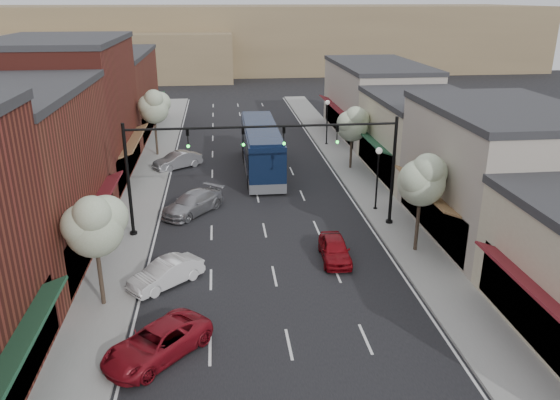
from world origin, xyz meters
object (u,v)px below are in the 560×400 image
object	(u,v)px
lamp_post_near	(378,168)
red_hatchback	(335,249)
signal_mast_right	(356,156)
tree_right_far	(353,123)
coach_bus	(261,148)
parked_car_a	(157,343)
parked_car_b	(166,273)
parked_car_e	(178,160)
lamp_post_far	(327,115)
signal_mast_left	(168,162)
parked_car_c	(193,203)
tree_right_near	(423,178)
tree_left_far	(154,106)
tree_left_near	(94,224)

from	to	relation	value
lamp_post_near	red_hatchback	xyz separation A→B (m)	(-4.29, -6.98, -2.36)
signal_mast_right	tree_right_far	xyz separation A→B (m)	(2.73, 11.95, -0.63)
coach_bus	parked_car_a	distance (m)	25.31
parked_car_b	parked_car_e	world-z (taller)	parked_car_e
coach_bus	parked_car_b	bearing A→B (deg)	-108.58
signal_mast_right	lamp_post_far	world-z (taller)	signal_mast_right
parked_car_a	parked_car_e	xyz separation A→B (m)	(-0.81, 26.16, 0.03)
signal_mast_left	tree_right_far	world-z (taller)	signal_mast_left
signal_mast_right	coach_bus	xyz separation A→B (m)	(-4.82, 12.28, -2.62)
parked_car_a	parked_car_c	world-z (taller)	parked_car_c
red_hatchback	tree_right_near	bearing A→B (deg)	7.90
lamp_post_far	tree_right_far	bearing A→B (deg)	-86.12
signal_mast_right	red_hatchback	size ratio (longest dim) A/B	2.15
coach_bus	parked_car_c	xyz separation A→B (m)	(-5.34, -8.81, -1.29)
tree_right_near	coach_bus	xyz separation A→B (m)	(-7.55, 16.34, -2.45)
tree_right_far	lamp_post_near	world-z (taller)	tree_right_far
tree_right_near	lamp_post_far	world-z (taller)	tree_right_near
signal_mast_left	coach_bus	xyz separation A→B (m)	(6.42, 12.28, -2.62)
tree_right_near	red_hatchback	world-z (taller)	tree_right_near
lamp_post_far	parked_car_b	distance (m)	29.57
tree_left_far	lamp_post_far	distance (m)	16.26
lamp_post_near	parked_car_e	world-z (taller)	lamp_post_near
tree_right_far	lamp_post_near	bearing A→B (deg)	-93.31
tree_right_far	red_hatchback	world-z (taller)	tree_right_far
signal_mast_left	tree_left_far	size ratio (longest dim) A/B	1.34
lamp_post_near	parked_car_b	world-z (taller)	lamp_post_near
tree_left_near	parked_car_e	size ratio (longest dim) A/B	1.36
signal_mast_right	tree_right_far	distance (m)	12.27
tree_right_near	coach_bus	bearing A→B (deg)	114.79
tree_right_far	signal_mast_left	bearing A→B (deg)	-139.46
signal_mast_left	lamp_post_near	world-z (taller)	signal_mast_left
tree_right_near	parked_car_b	world-z (taller)	tree_right_near
tree_left_far	tree_left_near	bearing A→B (deg)	-90.00
red_hatchback	parked_car_c	bearing A→B (deg)	138.20
tree_right_far	tree_left_far	distance (m)	17.66
lamp_post_far	parked_car_c	distance (m)	20.76
lamp_post_far	red_hatchback	world-z (taller)	lamp_post_far
tree_left_near	parked_car_b	xyz separation A→B (m)	(2.73, 1.76, -3.57)
tree_right_far	parked_car_a	bearing A→B (deg)	-119.62
parked_car_c	signal_mast_right	bearing A→B (deg)	19.66
lamp_post_near	parked_car_e	size ratio (longest dim) A/B	1.06
tree_left_near	red_hatchback	world-z (taller)	tree_left_near
signal_mast_right	tree_left_far	world-z (taller)	signal_mast_right
tree_left_near	parked_car_c	bearing A→B (deg)	72.13
coach_bus	tree_left_near	bearing A→B (deg)	-113.78
signal_mast_right	parked_car_b	bearing A→B (deg)	-150.54
tree_right_near	tree_left_near	size ratio (longest dim) A/B	1.05
signal_mast_right	coach_bus	world-z (taller)	signal_mast_right
tree_right_near	tree_right_far	bearing A→B (deg)	90.00
signal_mast_right	lamp_post_near	distance (m)	3.69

